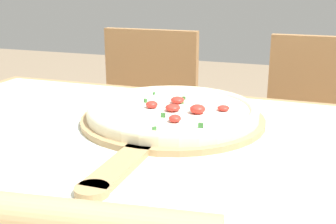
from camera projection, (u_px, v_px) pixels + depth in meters
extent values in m
cube|color=#A87F51|center=(134.00, 151.00, 0.79)|extent=(1.21, 0.83, 0.03)
cylinder|color=#A87F51|center=(30.00, 196.00, 1.40)|extent=(0.06, 0.06, 0.73)
cube|color=silver|center=(134.00, 142.00, 0.79)|extent=(1.13, 0.75, 0.00)
cylinder|color=tan|center=(173.00, 119.00, 0.89)|extent=(0.39, 0.39, 0.01)
cube|color=tan|center=(120.00, 166.00, 0.66)|extent=(0.04, 0.17, 0.01)
cylinder|color=tan|center=(92.00, 191.00, 0.58)|extent=(0.05, 0.05, 0.01)
cylinder|color=beige|center=(173.00, 113.00, 0.89)|extent=(0.36, 0.36, 0.02)
torus|color=beige|center=(173.00, 109.00, 0.88)|extent=(0.36, 0.36, 0.02)
cylinder|color=white|center=(173.00, 108.00, 0.88)|extent=(0.32, 0.32, 0.00)
ellipsoid|color=red|center=(173.00, 108.00, 0.86)|extent=(0.03, 0.03, 0.01)
ellipsoid|color=red|center=(152.00, 104.00, 0.88)|extent=(0.03, 0.03, 0.01)
ellipsoid|color=red|center=(223.00, 108.00, 0.86)|extent=(0.02, 0.02, 0.01)
ellipsoid|color=red|center=(175.00, 118.00, 0.79)|extent=(0.02, 0.02, 0.01)
ellipsoid|color=red|center=(198.00, 109.00, 0.84)|extent=(0.03, 0.03, 0.02)
ellipsoid|color=red|center=(177.00, 100.00, 0.91)|extent=(0.03, 0.03, 0.01)
cube|color=#387533|center=(184.00, 98.00, 0.94)|extent=(0.01, 0.01, 0.01)
cube|color=#387533|center=(145.00, 101.00, 0.92)|extent=(0.01, 0.01, 0.01)
cube|color=#387533|center=(182.00, 102.00, 0.91)|extent=(0.01, 0.01, 0.01)
cube|color=#387533|center=(154.00, 129.00, 0.75)|extent=(0.01, 0.01, 0.01)
cube|color=#387533|center=(201.00, 125.00, 0.76)|extent=(0.01, 0.01, 0.01)
cube|color=#387533|center=(163.00, 115.00, 0.82)|extent=(0.01, 0.01, 0.01)
cube|color=#387533|center=(154.00, 93.00, 0.99)|extent=(0.00, 0.01, 0.01)
cylinder|color=tan|center=(62.00, 222.00, 0.47)|extent=(0.36, 0.10, 0.05)
cube|color=#A37547|center=(134.00, 156.00, 1.58)|extent=(0.40, 0.40, 0.02)
cube|color=#A37547|center=(151.00, 85.00, 1.68)|extent=(0.38, 0.04, 0.44)
cylinder|color=#A37547|center=(78.00, 220.00, 1.55)|extent=(0.04, 0.04, 0.41)
cylinder|color=#A37547|center=(116.00, 183.00, 1.84)|extent=(0.04, 0.04, 0.41)
cylinder|color=#A37547|center=(186.00, 195.00, 1.74)|extent=(0.04, 0.04, 0.41)
cube|color=#A37547|center=(314.00, 182.00, 1.37)|extent=(0.40, 0.40, 0.02)
cube|color=#A37547|center=(323.00, 100.00, 1.47)|extent=(0.38, 0.04, 0.44)
cylinder|color=#A37547|center=(267.00, 208.00, 1.63)|extent=(0.04, 0.04, 0.41)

